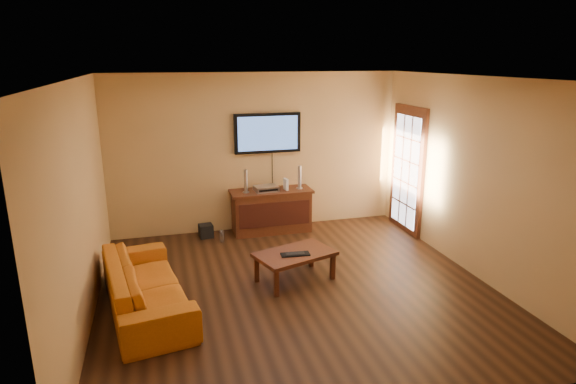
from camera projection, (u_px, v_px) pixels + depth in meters
name	position (u px, v px, depth m)	size (l,w,h in m)	color
ground_plane	(297.00, 289.00, 6.30)	(5.00, 5.00, 0.00)	black
room_walls	(285.00, 154.00, 6.43)	(5.00, 5.00, 5.00)	tan
french_door	(407.00, 171.00, 8.22)	(0.07, 1.02, 2.22)	#431D0F
media_console	(271.00, 211.00, 8.32)	(1.40, 0.53, 0.74)	#431D0F
television	(268.00, 133.00, 8.17)	(1.15, 0.08, 0.68)	black
coffee_table	(295.00, 256.00, 6.46)	(1.17, 0.91, 0.41)	#431D0F
sofa	(145.00, 277.00, 5.71)	(2.10, 0.61, 0.82)	#C26515
speaker_left	(246.00, 182.00, 8.03)	(0.11, 0.11, 0.39)	silver
speaker_right	(300.00, 178.00, 8.28)	(0.11, 0.11, 0.40)	silver
av_receiver	(266.00, 188.00, 8.17)	(0.39, 0.28, 0.09)	silver
game_console	(286.00, 184.00, 8.22)	(0.04, 0.14, 0.20)	white
subwoofer	(206.00, 231.00, 8.10)	(0.22, 0.22, 0.22)	black
bottle	(222.00, 236.00, 7.88)	(0.07, 0.07, 0.22)	white
keyboard	(295.00, 254.00, 6.37)	(0.39, 0.17, 0.02)	black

